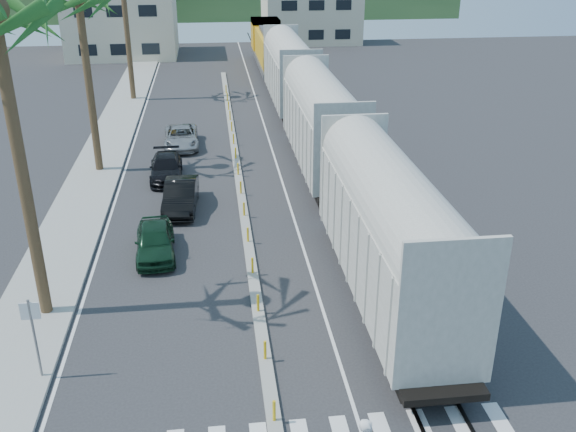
% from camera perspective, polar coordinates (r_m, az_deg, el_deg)
% --- Properties ---
extents(ground, '(140.00, 140.00, 0.00)m').
position_cam_1_polar(ground, '(20.76, -1.52, -16.15)').
color(ground, '#28282B').
rests_on(ground, ground).
extents(sidewalk, '(3.00, 90.00, 0.15)m').
position_cam_1_polar(sidewalk, '(43.49, -16.09, 5.28)').
color(sidewalk, gray).
rests_on(sidewalk, ground).
extents(rails, '(1.56, 100.00, 0.06)m').
position_cam_1_polar(rails, '(46.23, 1.30, 7.26)').
color(rails, black).
rests_on(rails, ground).
extents(median, '(0.45, 60.00, 0.85)m').
position_cam_1_polar(median, '(38.17, -4.44, 3.59)').
color(median, gray).
rests_on(median, ground).
extents(lane_markings, '(9.42, 90.00, 0.01)m').
position_cam_1_polar(lane_markings, '(42.94, -7.66, 5.68)').
color(lane_markings, silver).
rests_on(lane_markings, ground).
extents(freight_train, '(3.00, 60.94, 5.85)m').
position_cam_1_polar(freight_train, '(43.61, 1.70, 10.15)').
color(freight_train, '#AAA89C').
rests_on(freight_train, ground).
extents(street_sign, '(0.60, 0.08, 3.00)m').
position_cam_1_polar(street_sign, '(21.95, -21.72, -9.24)').
color(street_sign, slate).
rests_on(street_sign, ground).
extents(buildings, '(38.00, 27.00, 10.00)m').
position_cam_1_polar(buildings, '(88.05, -10.72, 17.80)').
color(buildings, beige).
rests_on(buildings, ground).
extents(car_lead, '(2.27, 4.48, 1.45)m').
position_cam_1_polar(car_lead, '(29.24, -11.74, -2.15)').
color(car_lead, black).
rests_on(car_lead, ground).
extents(car_second, '(2.12, 4.77, 1.51)m').
position_cam_1_polar(car_second, '(33.84, -9.52, 1.80)').
color(car_second, black).
rests_on(car_second, ground).
extents(car_third, '(2.15, 4.70, 1.33)m').
position_cam_1_polar(car_third, '(38.32, -10.76, 4.24)').
color(car_third, black).
rests_on(car_third, ground).
extents(car_rear, '(2.55, 4.99, 1.35)m').
position_cam_1_polar(car_rear, '(44.02, -9.48, 6.95)').
color(car_rear, '#96989B').
rests_on(car_rear, ground).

